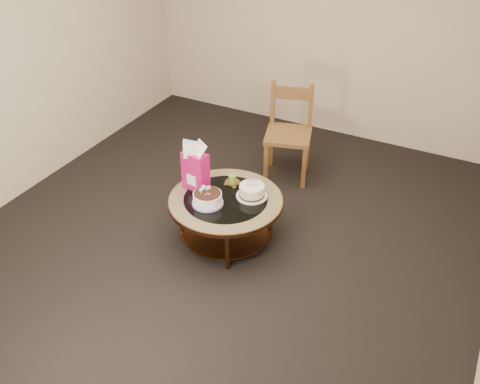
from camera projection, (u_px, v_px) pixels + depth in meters
The scene contains 8 objects.
ground at pixel (226, 239), 4.94m from camera, with size 5.00×5.00×0.00m, color black.
room_walls at pixel (223, 82), 4.07m from camera, with size 4.52×5.02×2.61m.
coffee_table at pixel (226, 206), 4.73m from camera, with size 1.02×1.02×0.46m.
decorated_cake at pixel (207, 199), 4.58m from camera, with size 0.27×0.27×0.16m.
cream_cake at pixel (252, 191), 4.67m from camera, with size 0.28×0.28×0.18m.
gift_bag at pixel (195, 166), 4.69m from camera, with size 0.25×0.19×0.46m.
pillar_candle at pixel (232, 181), 4.86m from camera, with size 0.13×0.13×0.10m.
dining_chair at pixel (289, 132), 5.59m from camera, with size 0.58×0.58×1.01m.
Camera 1 is at (1.88, -3.35, 3.13)m, focal length 40.00 mm.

